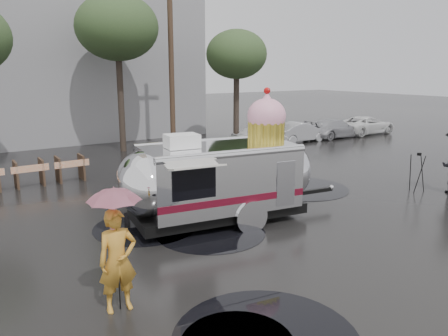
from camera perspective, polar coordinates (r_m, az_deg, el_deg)
ground at (r=11.77m, az=14.01°, el=-9.11°), size 120.00×120.00×0.00m
puddles at (r=11.98m, az=2.55°, el=-8.29°), size 10.16×9.74×0.01m
grey_building at (r=31.65m, az=-26.70°, el=15.47°), size 22.00×12.00×13.00m
utility_pole at (r=23.82m, az=-6.90°, el=13.47°), size 1.60×0.28×9.00m
tree_mid at (r=23.83m, az=-13.79°, el=17.35°), size 4.20×4.20×8.03m
tree_right at (r=24.76m, az=1.66°, el=14.53°), size 3.36×3.36×6.42m
barricade_row at (r=17.87m, az=-24.11°, el=-0.58°), size 4.30×0.80×1.00m
parked_cars at (r=27.98m, az=12.59°, el=5.13°), size 13.20×1.90×1.50m
airstream_trailer at (r=12.43m, az=-0.38°, el=-0.94°), size 7.15×3.02×3.88m
person_left at (r=8.23m, az=-13.71°, el=-11.68°), size 0.72×0.51×1.91m
umbrella_pink at (r=7.88m, az=-14.09°, el=-5.14°), size 1.15×1.15×2.34m
tripod at (r=17.05m, az=23.98°, el=-0.11°), size 0.55×0.59×1.42m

